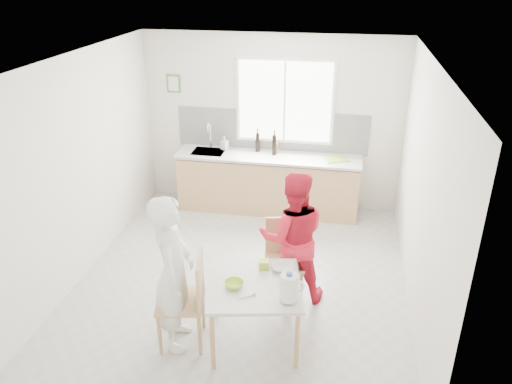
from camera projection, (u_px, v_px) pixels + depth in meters
ground at (243, 277)px, 6.30m from camera, size 4.50×4.50×0.00m
room_shell at (241, 156)px, 5.60m from camera, size 4.50×4.50×4.50m
window at (285, 102)px, 7.53m from camera, size 1.50×0.06×1.30m
backsplash at (271, 131)px, 7.78m from camera, size 3.00×0.02×0.65m
picture_frame at (173, 84)px, 7.74m from camera, size 0.22×0.03×0.28m
kitchen_counter at (268, 185)px, 7.86m from camera, size 2.84×0.64×1.37m
dining_table at (254, 290)px, 5.00m from camera, size 1.08×1.08×0.71m
chair_left at (188, 297)px, 5.03m from camera, size 0.55×0.55×1.01m
chair_far at (284, 255)px, 5.80m from camera, size 0.52×0.52×0.95m
person_white at (174, 273)px, 4.91m from camera, size 0.51×0.68×1.68m
person_red at (293, 238)px, 5.63m from camera, size 0.88×0.74×1.59m
bowl_green at (234, 284)px, 4.91m from camera, size 0.22×0.22×0.06m
bowl_white at (283, 267)px, 5.19m from camera, size 0.27×0.27×0.06m
milk_jug at (289, 287)px, 4.65m from camera, size 0.23×0.17×0.30m
green_box at (264, 264)px, 5.21m from camera, size 0.12×0.12×0.09m
spoon at (246, 296)px, 4.77m from camera, size 0.14×0.09×0.01m
cutting_board at (336, 159)px, 7.48m from camera, size 0.42×0.36×0.01m
wine_bottle_a at (274, 145)px, 7.62m from camera, size 0.07×0.07×0.32m
wine_bottle_b at (258, 142)px, 7.75m from camera, size 0.07×0.07×0.30m
jar_amber at (276, 148)px, 7.72m from camera, size 0.06×0.06×0.16m
soap_bottle at (225, 143)px, 7.85m from camera, size 0.13×0.13×0.21m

